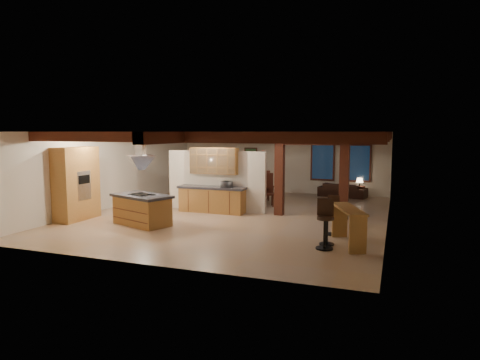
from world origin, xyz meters
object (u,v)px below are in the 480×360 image
Objects in this scene: kitchen_island at (142,209)px; sofa at (343,190)px; bar_counter at (348,220)px; dining_table at (247,195)px.

kitchen_island is 9.58m from sofa.
bar_counter is (6.31, -0.23, 0.17)m from kitchen_island.
sofa is 1.11× the size of bar_counter.
sofa is (5.20, 8.04, -0.18)m from kitchen_island.
sofa is at bearing 97.64° from bar_counter.
sofa is (3.43, 3.10, -0.05)m from dining_table.
kitchen_island and bar_counter have the same top height.
bar_counter reaches higher than dining_table.
sofa is 8.35m from bar_counter.
kitchen_island is at bearing 68.21° from sofa.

